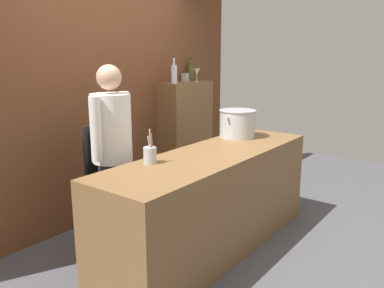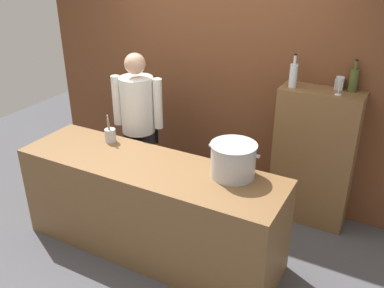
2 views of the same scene
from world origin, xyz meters
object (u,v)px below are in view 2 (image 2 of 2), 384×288
Objects in this scene: chef at (138,120)px; utensil_crock at (110,135)px; wine_bottle_clear at (293,75)px; wine_glass_short at (340,83)px; stockpot_large at (233,160)px; wine_bottle_olive at (354,79)px; spice_tin_silver at (339,84)px.

chef reaches higher than utensil_crock.
wine_glass_short is at bearing -3.26° from wine_bottle_clear.
wine_bottle_clear reaches higher than stockpot_large.
utensil_crock is at bearing 73.83° from chef.
wine_bottle_olive is 2.87× the size of spice_tin_silver.
chef is at bearing 89.13° from utensil_crock.
stockpot_large is at bearing -1.58° from utensil_crock.
chef is 1.61m from wine_bottle_clear.
wine_bottle_olive is at bearing 0.10° from spice_tin_silver.
stockpot_large is (1.27, -0.49, 0.08)m from chef.
wine_bottle_clear is 3.09× the size of spice_tin_silver.
wine_bottle_olive is 1.76× the size of wine_glass_short.
wine_bottle_olive reaches higher than stockpot_large.
wine_bottle_olive reaches higher than utensil_crock.
wine_bottle_olive is (1.94, 0.63, 0.55)m from chef.
chef is 1.99m from spice_tin_silver.
wine_glass_short reaches higher than spice_tin_silver.
spice_tin_silver is at bearing -179.90° from wine_bottle_olive.
spice_tin_silver is at bearing 63.54° from stockpot_large.
wine_glass_short is (-0.09, -0.17, 0.00)m from wine_bottle_olive.
wine_bottle_clear is at bearing -160.15° from spice_tin_silver.
wine_glass_short is 1.63× the size of spice_tin_silver.
wine_bottle_olive reaches higher than chef.
wine_glass_short is (0.58, 0.95, 0.47)m from stockpot_large.
utensil_crock is at bearing -150.99° from wine_bottle_olive.
wine_bottle_clear is at bearing -176.56° from chef.
utensil_crock is 0.95× the size of wine_bottle_olive.
chef is 5.30× the size of wine_bottle_clear.
stockpot_large reaches higher than utensil_crock.
wine_bottle_clear is (1.44, 0.94, 0.55)m from utensil_crock.
stockpot_large is 1.58× the size of utensil_crock.
spice_tin_silver is (0.56, 1.12, 0.41)m from stockpot_large.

